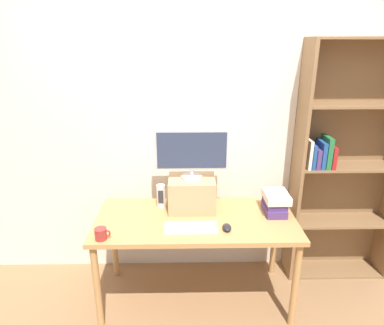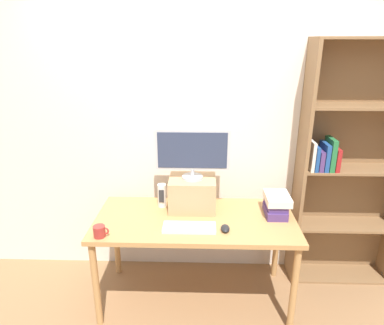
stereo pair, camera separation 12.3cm
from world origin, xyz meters
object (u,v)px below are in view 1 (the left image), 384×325
object	(u,v)px
keyboard	(191,227)
computer_mouse	(227,227)
desk	(196,226)
coffee_mug	(101,234)
bookshelf_unit	(344,164)
riser_box	(192,193)
computer_monitor	(192,152)
book_stack	(275,202)
desk_speaker	(161,196)

from	to	relation	value
keyboard	computer_mouse	bearing A→B (deg)	-3.21
computer_mouse	desk	bearing A→B (deg)	140.72
coffee_mug	desk	bearing A→B (deg)	23.65
bookshelf_unit	riser_box	distance (m)	1.31
desk	computer_monitor	distance (m)	0.58
riser_box	computer_mouse	size ratio (longest dim) A/B	3.53
book_stack	desk_speaker	distance (m)	0.91
bookshelf_unit	riser_box	bearing A→B (deg)	-171.54
keyboard	computer_mouse	distance (m)	0.26
desk	riser_box	size ratio (longest dim) A/B	4.17
bookshelf_unit	coffee_mug	distance (m)	2.04
keyboard	coffee_mug	bearing A→B (deg)	-168.76
computer_monitor	desk_speaker	distance (m)	0.46
bookshelf_unit	book_stack	distance (m)	0.73
desk	keyboard	bearing A→B (deg)	-103.45
computer_mouse	book_stack	distance (m)	0.49
riser_box	keyboard	distance (m)	0.35
desk_speaker	coffee_mug	bearing A→B (deg)	-128.45
computer_mouse	keyboard	bearing A→B (deg)	176.79
keyboard	computer_monitor	bearing A→B (deg)	87.88
computer_mouse	desk_speaker	bearing A→B (deg)	143.22
keyboard	book_stack	size ratio (longest dim) A/B	1.52
bookshelf_unit	coffee_mug	xyz separation A→B (m)	(-1.92, -0.65, -0.26)
keyboard	desk_speaker	xyz separation A→B (m)	(-0.24, 0.36, 0.08)
desk_speaker	bookshelf_unit	bearing A→B (deg)	6.29
bookshelf_unit	computer_monitor	size ratio (longest dim) A/B	3.56
book_stack	desk	bearing A→B (deg)	-172.85
computer_monitor	bookshelf_unit	bearing A→B (deg)	8.52
desk_speaker	desk	bearing A→B (deg)	-34.68
book_stack	desk_speaker	bearing A→B (deg)	172.92
keyboard	computer_mouse	size ratio (longest dim) A/B	3.67
bookshelf_unit	keyboard	distance (m)	1.43
keyboard	bookshelf_unit	bearing A→B (deg)	21.95
desk	keyboard	size ratio (longest dim) A/B	4.00
riser_box	computer_mouse	xyz separation A→B (m)	(0.25, -0.35, -0.11)
computer_monitor	desk_speaker	xyz separation A→B (m)	(-0.25, 0.02, -0.38)
computer_monitor	coffee_mug	size ratio (longest dim) A/B	5.26
riser_box	desk	bearing A→B (deg)	-80.88
desk	book_stack	distance (m)	0.65
desk	computer_monitor	size ratio (longest dim) A/B	2.65
riser_box	computer_mouse	distance (m)	0.44
computer_mouse	computer_monitor	bearing A→B (deg)	125.41
keyboard	desk_speaker	size ratio (longest dim) A/B	1.98
bookshelf_unit	book_stack	world-z (taller)	bookshelf_unit
bookshelf_unit	computer_monitor	world-z (taller)	bookshelf_unit
keyboard	book_stack	xyz separation A→B (m)	(0.67, 0.24, 0.07)
coffee_mug	desk_speaker	distance (m)	0.61
desk	bookshelf_unit	bearing A→B (deg)	15.92
computer_mouse	coffee_mug	world-z (taller)	coffee_mug
coffee_mug	desk_speaker	bearing A→B (deg)	51.55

